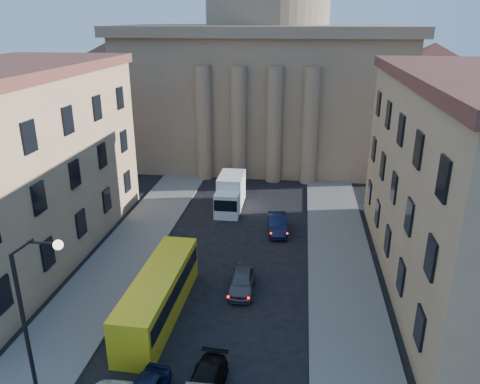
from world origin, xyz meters
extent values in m
cube|color=#63605B|center=(-8.50, 18.00, 0.07)|extent=(5.00, 60.00, 0.15)
cube|color=#63605B|center=(8.50, 18.00, 0.07)|extent=(5.00, 60.00, 0.15)
cube|color=#776149|center=(0.00, 56.00, 8.00)|extent=(34.00, 26.00, 16.00)
cube|color=#776149|center=(0.00, 56.00, 16.40)|extent=(35.50, 27.50, 1.20)
cylinder|color=#776149|center=(0.00, 56.00, 20.00)|extent=(16.00, 16.00, 8.00)
cube|color=#776149|center=(-21.00, 54.00, 5.50)|extent=(13.00, 13.00, 11.00)
cone|color=brown|center=(-21.00, 54.00, 13.00)|extent=(26.02, 26.02, 4.00)
cube|color=#776149|center=(21.00, 54.00, 5.50)|extent=(13.00, 13.00, 11.00)
cone|color=brown|center=(21.00, 54.00, 13.00)|extent=(26.02, 26.02, 4.00)
cylinder|color=#776149|center=(-6.00, 42.80, 6.50)|extent=(1.80, 1.80, 13.00)
cylinder|color=#776149|center=(-2.00, 42.80, 6.50)|extent=(1.80, 1.80, 13.00)
cylinder|color=#776149|center=(2.00, 42.80, 6.50)|extent=(1.80, 1.80, 13.00)
cylinder|color=#776149|center=(6.00, 42.80, 6.50)|extent=(1.80, 1.80, 13.00)
cube|color=tan|center=(-17.00, 22.00, 7.00)|extent=(11.00, 26.00, 14.00)
cylinder|color=black|center=(-7.50, 8.00, 4.00)|extent=(0.20, 0.20, 8.00)
cylinder|color=black|center=(-6.95, 8.00, 8.35)|extent=(1.30, 0.12, 0.96)
cylinder|color=black|center=(-5.95, 8.00, 8.65)|extent=(1.30, 0.12, 0.12)
sphere|color=white|center=(-5.20, 8.00, 8.60)|extent=(0.44, 0.44, 0.44)
imported|color=#49494E|center=(1.41, 19.03, 0.71)|extent=(1.83, 4.25, 1.43)
imported|color=black|center=(3.32, 28.90, 0.74)|extent=(2.02, 4.64, 1.48)
cube|color=gold|center=(-3.39, 15.45, 1.48)|extent=(2.62, 10.58, 2.97)
cube|color=black|center=(-3.39, 15.45, 1.96)|extent=(2.66, 10.00, 1.05)
cylinder|color=black|center=(-4.43, 11.65, 0.48)|extent=(0.31, 0.96, 0.96)
cylinder|color=black|center=(-2.52, 11.61, 0.48)|extent=(0.31, 0.96, 0.96)
cylinder|color=black|center=(-4.27, 19.30, 0.48)|extent=(0.31, 0.96, 0.96)
cylinder|color=black|center=(-2.35, 19.26, 0.48)|extent=(0.31, 0.96, 0.96)
cube|color=white|center=(-1.62, 31.81, 1.19)|extent=(2.28, 2.38, 2.37)
cube|color=black|center=(-1.62, 30.68, 1.48)|extent=(2.18, 0.12, 1.09)
cube|color=white|center=(-1.63, 34.48, 1.73)|extent=(2.38, 4.16, 3.07)
cylinder|color=black|center=(-2.61, 31.42, 0.45)|extent=(0.28, 0.89, 0.89)
cylinder|color=black|center=(-0.63, 31.42, 0.45)|extent=(0.28, 0.89, 0.89)
cylinder|color=black|center=(-2.62, 35.37, 0.45)|extent=(0.28, 0.89, 0.89)
cylinder|color=black|center=(-0.64, 35.38, 0.45)|extent=(0.28, 0.89, 0.89)
camera|label=1|loc=(4.95, -8.91, 17.76)|focal=35.00mm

